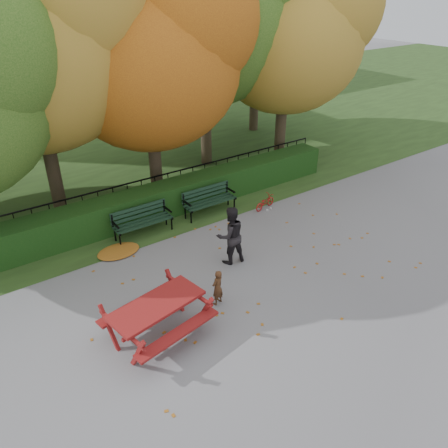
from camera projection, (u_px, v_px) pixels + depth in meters
ground at (252, 279)px, 11.35m from camera, size 90.00×90.00×0.00m
grass_strip at (74, 138)px, 21.30m from camera, size 90.00×90.00×0.00m
hedge at (167, 199)px, 14.30m from camera, size 13.00×0.90×1.00m
iron_fence at (156, 189)px, 14.85m from camera, size 14.00×0.04×1.02m
tree_b at (41, 35)px, 12.26m from camera, size 6.72×6.40×8.79m
tree_c at (159, 51)px, 13.63m from camera, size 6.30×6.00×8.00m
tree_d at (216, 5)px, 15.48m from camera, size 7.14×6.80×9.58m
tree_e at (297, 31)px, 16.21m from camera, size 6.09×5.80×8.16m
tree_g at (266, 14)px, 19.81m from camera, size 6.30×6.00×8.55m
bench_left at (142, 219)px, 13.07m from camera, size 1.80×0.57×0.88m
bench_right at (208, 198)px, 14.27m from camera, size 1.80×0.57×0.88m
picnic_table at (157, 311)px, 9.23m from camera, size 2.29×1.97×0.99m
leaf_pile at (118, 251)px, 12.40m from camera, size 1.34×1.02×0.08m
leaf_scatter at (245, 273)px, 11.56m from camera, size 9.00×5.70×0.01m
child at (217, 287)px, 10.27m from camera, size 0.39×0.31×0.93m
adult at (230, 235)px, 11.64m from camera, size 0.89×0.74×1.65m
bicycle at (265, 202)px, 14.67m from camera, size 0.96×0.51×0.48m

